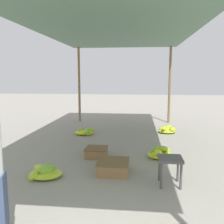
# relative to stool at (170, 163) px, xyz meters

# --- Properties ---
(canopy_post_back_left) EXTENTS (0.08, 0.08, 2.52)m
(canopy_post_back_left) POSITION_rel_stool_xyz_m (-2.50, 4.96, 0.93)
(canopy_post_back_left) COLOR olive
(canopy_post_back_left) RESTS_ON ground
(canopy_post_back_right) EXTENTS (0.08, 0.08, 2.52)m
(canopy_post_back_right) POSITION_rel_stool_xyz_m (0.56, 4.96, 0.93)
(canopy_post_back_right) COLOR olive
(canopy_post_back_right) RESTS_ON ground
(canopy_tarp) EXTENTS (3.46, 7.55, 0.04)m
(canopy_tarp) POSITION_rel_stool_xyz_m (-0.97, 1.38, 2.21)
(canopy_tarp) COLOR #567A60
(canopy_tarp) RESTS_ON canopy_post_front_left
(stool) EXTENTS (0.34, 0.34, 0.42)m
(stool) POSITION_rel_stool_xyz_m (0.00, 0.00, 0.00)
(stool) COLOR #4C4C4C
(stool) RESTS_ON ground
(banana_pile_left_0) EXTENTS (0.56, 0.56, 0.22)m
(banana_pile_left_0) POSITION_rel_stool_xyz_m (-1.93, 0.11, -0.26)
(banana_pile_left_0) COLOR #AECA2D
(banana_pile_left_0) RESTS_ON ground
(banana_pile_left_1) EXTENTS (0.54, 0.52, 0.18)m
(banana_pile_left_1) POSITION_rel_stool_xyz_m (-1.88, 2.97, -0.26)
(banana_pile_left_1) COLOR #A7C72E
(banana_pile_left_1) RESTS_ON ground
(banana_pile_right_0) EXTENTS (0.60, 0.58, 0.21)m
(banana_pile_right_0) POSITION_rel_stool_xyz_m (-0.01, 1.20, -0.25)
(banana_pile_right_0) COLOR #ABC92D
(banana_pile_right_0) RESTS_ON ground
(banana_pile_right_1) EXTENTS (0.48, 0.50, 0.20)m
(banana_pile_right_1) POSITION_rel_stool_xyz_m (0.33, 3.39, -0.25)
(banana_pile_right_1) COLOR #C7D428
(banana_pile_right_1) RESTS_ON ground
(crate_near) EXTENTS (0.42, 0.42, 0.18)m
(crate_near) POSITION_rel_stool_xyz_m (-1.27, 1.16, -0.24)
(crate_near) COLOR olive
(crate_near) RESTS_ON ground
(crate_mid) EXTENTS (0.52, 0.52, 0.20)m
(crate_mid) POSITION_rel_stool_xyz_m (-0.86, 0.37, -0.23)
(crate_mid) COLOR olive
(crate_mid) RESTS_ON ground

